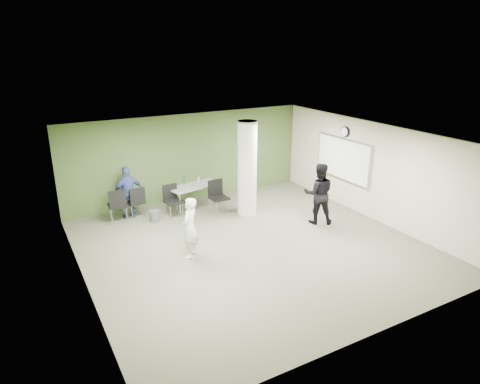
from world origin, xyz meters
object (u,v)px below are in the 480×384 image
chair_back_left (136,200)px  woman_white (190,228)px  man_blue (128,192)px  folding_table (194,187)px  man_black (319,194)px

chair_back_left → woman_white: 3.03m
chair_back_left → woman_white: size_ratio=0.64×
chair_back_left → man_blue: (-0.17, 0.14, 0.22)m
chair_back_left → man_blue: bearing=-45.1°
folding_table → man_black: bearing=-57.2°
chair_back_left → man_blue: size_ratio=0.61×
woman_white → man_black: bearing=137.6°
folding_table → woman_white: woman_white is taller
man_black → chair_back_left: bearing=-2.3°
folding_table → chair_back_left: folding_table is taller
folding_table → man_black: man_black is taller
folding_table → woman_white: 3.17m
woman_white → man_blue: bearing=-123.8°
folding_table → chair_back_left: size_ratio=1.78×
woman_white → man_black: (3.97, 0.17, 0.13)m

